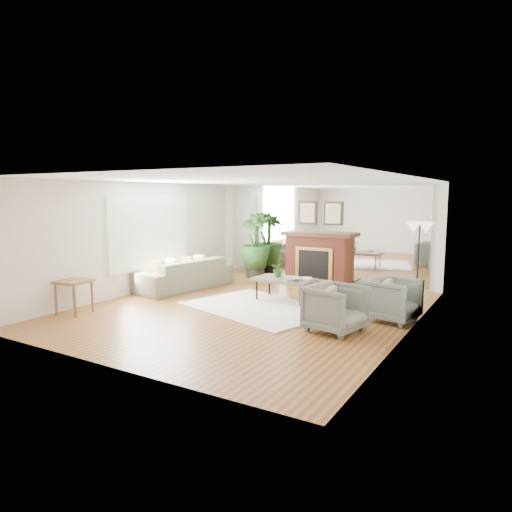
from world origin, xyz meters
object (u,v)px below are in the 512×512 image
Objects in this scene: sofa at (184,274)px; floor_lamp at (419,234)px; fireplace at (317,256)px; armchair_back at (393,300)px; armchair_front at (336,308)px; coffee_table at (284,280)px; side_table at (74,286)px; potted_ficus at (255,243)px.

floor_lamp is (5.07, 1.24, 1.08)m from sofa.
fireplace reaches higher than armchair_back.
armchair_back is 0.50× the size of floor_lamp.
armchair_back is at bearing -18.21° from armchair_front.
armchair_front is (1.69, -1.44, -0.07)m from coffee_table.
sofa is 1.45× the size of floor_lamp.
armchair_front reaches higher than coffee_table.
coffee_table is 4.11m from side_table.
sofa reaches higher than coffee_table.
armchair_front is (1.97, -3.79, -0.27)m from fireplace.
coffee_table is 2.65m from sofa.
sofa is 4.98m from armchair_back.
potted_ficus is at bearing -174.75° from fireplace.
armchair_front is 1.32× the size of side_table.
fireplace is at bearing 63.12° from side_table.
sofa is at bearing 96.08° from armchair_back.
armchair_back reaches higher than coffee_table.
armchair_back is 0.99× the size of armchair_front.
side_table is at bearing 118.69° from armchair_front.
coffee_table is 0.75× the size of floor_lamp.
fireplace is 0.84× the size of sofa.
side_table is 0.38× the size of floor_lamp.
potted_ficus is at bearing 132.60° from coffee_table.
armchair_back is (2.32, -0.33, -0.07)m from coffee_table.
armchair_front is 2.94m from floor_lamp.
sofa reaches higher than side_table.
sofa is 1.41× the size of potted_ficus.
floor_lamp reaches higher than coffee_table.
armchair_back reaches higher than sofa.
fireplace is at bearing 5.25° from potted_ficus.
floor_lamp is (0.10, 1.54, 1.05)m from armchair_back.
floor_lamp is at bearing 5.80° from armchair_back.
potted_ficus is (-3.70, 3.63, 0.54)m from armchair_front.
floor_lamp is at bearing 26.45° from coffee_table.
armchair_front is at bearing -105.42° from floor_lamp.
armchair_back is 0.48× the size of potted_ficus.
coffee_table is at bearing 91.37° from armchair_back.
floor_lamp reaches higher than side_table.
fireplace is 2.37m from coffee_table.
armchair_front reaches higher than sofa.
coffee_table is 3.00m from potted_ficus.
sofa is at bearing 83.36° from armchair_front.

